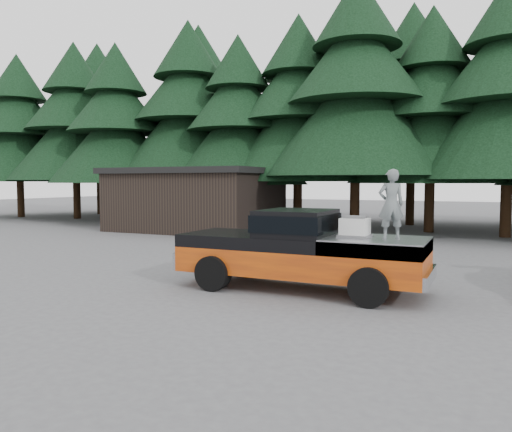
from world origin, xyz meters
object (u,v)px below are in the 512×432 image
at_px(pickup_truck, 300,262).
at_px(man_on_bed, 391,204).
at_px(air_compressor, 355,228).
at_px(utility_building, 196,199).

distance_m(pickup_truck, man_on_bed, 2.54).
bearing_deg(air_compressor, pickup_truck, -178.72).
relative_size(air_compressor, man_on_bed, 0.39).
bearing_deg(utility_building, air_compressor, -45.69).
distance_m(pickup_truck, air_compressor, 1.57).
distance_m(air_compressor, man_on_bed, 0.97).
relative_size(pickup_truck, air_compressor, 9.92).
distance_m(air_compressor, utility_building, 16.50).
bearing_deg(man_on_bed, air_compressor, -24.14).
distance_m(pickup_truck, utility_building, 15.63).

